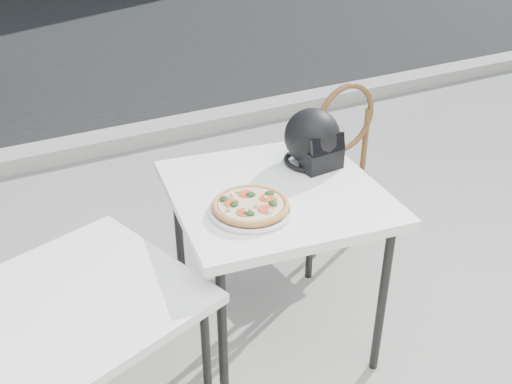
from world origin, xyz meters
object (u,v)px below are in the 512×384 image
plate (251,210)px  helmet (313,140)px  cafe_table_side (80,310)px  cafe_chair_main (331,157)px  pizza (251,205)px  cafe_table_main (275,204)px

plate → helmet: bearing=28.7°
helmet → cafe_table_side: bearing=-169.6°
cafe_chair_main → cafe_table_side: 1.66m
cafe_table_side → pizza: bearing=3.2°
cafe_table_main → plate: (-0.18, -0.11, 0.08)m
pizza → plate: bearing=-114.6°
cafe_table_main → helmet: (0.26, 0.12, 0.18)m
plate → cafe_chair_main: bearing=37.3°
pizza → cafe_table_side: 0.71m
plate → cafe_chair_main: size_ratio=0.33×
cafe_table_main → pizza: pizza is taller
cafe_table_main → cafe_chair_main: (0.66, 0.52, -0.16)m
cafe_table_side → helmet: bearing=13.9°
cafe_table_main → plate: 0.22m
cafe_table_main → cafe_table_side: (-0.86, -0.15, -0.10)m
pizza → helmet: size_ratio=1.24×
cafe_table_side → cafe_chair_main: bearing=24.0°
pizza → cafe_table_side: (-0.68, -0.04, -0.20)m
cafe_table_main → cafe_chair_main: size_ratio=0.94×
cafe_table_main → cafe_table_side: size_ratio=1.05×
pizza → helmet: (0.44, 0.24, 0.08)m
helmet → cafe_table_side: 1.18m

